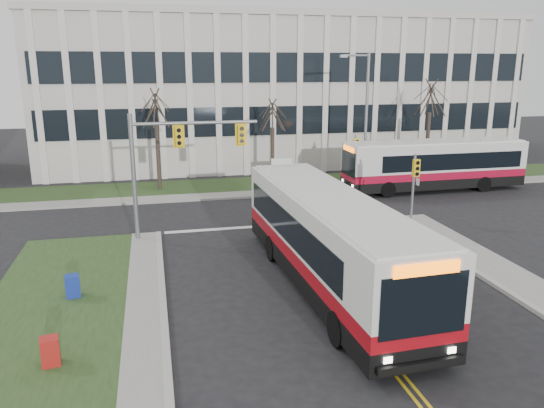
{
  "coord_description": "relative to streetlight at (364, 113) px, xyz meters",
  "views": [
    {
      "loc": [
        -6.36,
        -18.38,
        8.36
      ],
      "look_at": [
        -0.98,
        5.26,
        2.0
      ],
      "focal_mm": 35.0,
      "sensor_mm": 36.0,
      "label": 1
    }
  ],
  "objects": [
    {
      "name": "ground",
      "position": [
        -8.03,
        -16.2,
        -5.19
      ],
      "size": [
        120.0,
        120.0,
        0.0
      ],
      "primitive_type": "plane",
      "color": "black",
      "rests_on": "ground"
    },
    {
      "name": "grass_verge",
      "position": [
        -18.03,
        -21.2,
        -5.13
      ],
      "size": [
        5.0,
        26.0,
        0.12
      ],
      "primitive_type": "cube",
      "color": "#28431C",
      "rests_on": "ground"
    },
    {
      "name": "sidewalk_west",
      "position": [
        -15.03,
        -21.2,
        -5.12
      ],
      "size": [
        1.2,
        26.0,
        0.14
      ],
      "primitive_type": "cube",
      "color": "#9E9B93",
      "rests_on": "ground"
    },
    {
      "name": "sidewalk_cross",
      "position": [
        -3.03,
        -1.0,
        -5.12
      ],
      "size": [
        44.0,
        1.6,
        0.14
      ],
      "primitive_type": "cube",
      "color": "#9E9B93",
      "rests_on": "ground"
    },
    {
      "name": "building_lawn",
      "position": [
        -3.03,
        1.8,
        -5.13
      ],
      "size": [
        44.0,
        5.0,
        0.12
      ],
      "primitive_type": "cube",
      "color": "#28431C",
      "rests_on": "ground"
    },
    {
      "name": "office_building",
      "position": [
        -3.03,
        13.8,
        0.81
      ],
      "size": [
        40.0,
        16.0,
        12.0
      ],
      "primitive_type": "cube",
      "color": "beige",
      "rests_on": "ground"
    },
    {
      "name": "mast_arm_signal",
      "position": [
        -13.65,
        -9.04,
        -0.94
      ],
      "size": [
        6.11,
        0.38,
        6.2
      ],
      "color": "slate",
      "rests_on": "ground"
    },
    {
      "name": "signal_pole_near",
      "position": [
        -0.83,
        -9.3,
        -2.69
      ],
      "size": [
        0.34,
        0.39,
        3.8
      ],
      "color": "slate",
      "rests_on": "ground"
    },
    {
      "name": "signal_pole_far",
      "position": [
        -0.83,
        -0.8,
        -2.69
      ],
      "size": [
        0.34,
        0.39,
        3.8
      ],
      "color": "slate",
      "rests_on": "ground"
    },
    {
      "name": "streetlight",
      "position": [
        0.0,
        0.0,
        0.0
      ],
      "size": [
        2.15,
        0.25,
        9.2
      ],
      "color": "slate",
      "rests_on": "ground"
    },
    {
      "name": "directory_sign",
      "position": [
        -5.53,
        1.3,
        -4.02
      ],
      "size": [
        1.5,
        0.12,
        2.0
      ],
      "color": "slate",
      "rests_on": "ground"
    },
    {
      "name": "tree_left",
      "position": [
        -14.03,
        1.8,
        0.32
      ],
      "size": [
        1.8,
        1.8,
        7.7
      ],
      "color": "#42352B",
      "rests_on": "ground"
    },
    {
      "name": "tree_mid",
      "position": [
        -6.03,
        2.0,
        -0.31
      ],
      "size": [
        1.8,
        1.8,
        6.82
      ],
      "color": "#42352B",
      "rests_on": "ground"
    },
    {
      "name": "tree_right",
      "position": [
        5.97,
        1.8,
        0.71
      ],
      "size": [
        1.8,
        1.8,
        8.25
      ],
      "color": "#42352B",
      "rests_on": "ground"
    },
    {
      "name": "bus_main",
      "position": [
        -8.01,
        -16.38,
        -3.4
      ],
      "size": [
        3.49,
        13.58,
        3.59
      ],
      "primitive_type": null,
      "rotation": [
        0.0,
        0.0,
        0.04
      ],
      "color": "silver",
      "rests_on": "ground"
    },
    {
      "name": "bus_cross",
      "position": [
        4.37,
        -2.2,
        -3.53
      ],
      "size": [
        12.53,
        2.86,
        3.33
      ],
      "primitive_type": null,
      "rotation": [
        0.0,
        0.0,
        -1.56
      ],
      "color": "silver",
      "rests_on": "ground"
    },
    {
      "name": "newspaper_box_blue",
      "position": [
        -17.53,
        -15.41,
        -4.72
      ],
      "size": [
        0.58,
        0.54,
        0.95
      ],
      "primitive_type": "cube",
      "rotation": [
        0.0,
        0.0,
        0.2
      ],
      "color": "navy",
      "rests_on": "ground"
    },
    {
      "name": "newspaper_box_red",
      "position": [
        -17.53,
        -20.11,
        -4.72
      ],
      "size": [
        0.57,
        0.53,
        0.95
      ],
      "primitive_type": "cube",
      "rotation": [
        0.0,
        0.0,
        0.17
      ],
      "color": "#A71915",
      "rests_on": "ground"
    }
  ]
}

